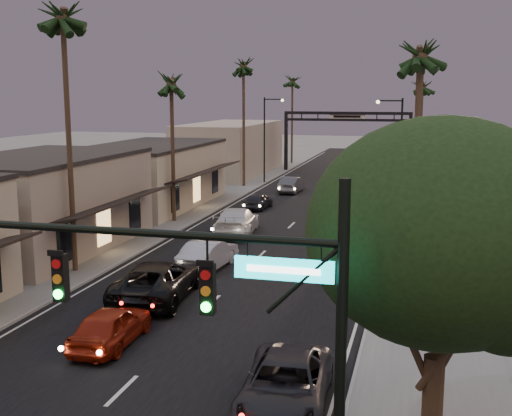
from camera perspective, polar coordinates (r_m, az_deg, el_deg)
The scene contains 30 objects.
ground at distance 49.03m, azimuth 3.86°, elevation -0.87°, with size 200.00×200.00×0.00m, color slate.
road at distance 53.87m, azimuth 4.86°, elevation 0.11°, with size 14.00×120.00×0.02m, color black.
sidewalk_left at distance 62.79m, azimuth -2.62°, elevation 1.60°, with size 5.00×92.00×0.12m, color slate.
sidewalk_right at distance 60.03m, azimuth 14.99°, elevation 0.88°, with size 5.00×92.00×0.12m, color slate.
storefront_mid at distance 40.41m, azimuth -18.48°, elevation 0.24°, with size 8.00×14.00×5.50m, color gray.
storefront_far at distance 54.39m, azimuth -9.29°, elevation 2.77°, with size 8.00×16.00×5.00m, color #BBB18F.
storefront_dist at distance 75.83m, azimuth -2.26°, elevation 5.29°, with size 8.00×20.00×6.00m, color gray.
building_right at distance 48.07m, azimuth 20.53°, elevation 1.31°, with size 8.00×18.00×5.00m, color gray.
traffic_signal at distance 12.49m, azimuth -1.25°, elevation -9.52°, with size 8.51×0.22×7.80m.
corner_tree at distance 15.14m, azimuth 16.39°, elevation -2.90°, with size 6.20×6.20×8.80m.
arch at distance 77.92m, azimuth 8.08°, elevation 7.20°, with size 15.20×0.40×7.27m.
streetlight_right at distance 52.50m, azimuth 12.44°, elevation 5.51°, with size 2.13×0.30×9.00m.
streetlight_left at distance 67.33m, azimuth 0.98°, elevation 6.69°, with size 2.13×0.30×9.00m.
palm_lb at distance 34.40m, azimuth -16.85°, elevation 16.51°, with size 3.20×3.20×15.20m.
palm_lc at distance 46.74m, azimuth -7.56°, elevation 11.43°, with size 3.20×3.20×12.20m.
palm_ld at distance 64.81m, azimuth -1.12°, elevation 12.83°, with size 3.20×3.20×14.20m.
palm_ra at distance 31.40m, azimuth 14.41°, elevation 13.72°, with size 3.20×3.20×13.20m.
palm_rb at distance 51.42m, azimuth 14.62°, elevation 13.24°, with size 3.20×3.20×14.20m.
palm_rc at distance 71.33m, azimuth 14.61°, elevation 10.69°, with size 3.20×3.20×12.20m.
palm_far at distance 87.07m, azimuth 3.26°, elevation 11.46°, with size 3.20×3.20×13.20m.
oncoming_red at distance 24.92m, azimuth -12.77°, elevation -10.19°, with size 1.78×4.42×1.50m, color maroon.
oncoming_pickup at distance 29.88m, azimuth -8.73°, elevation -6.34°, with size 2.97×6.44×1.79m, color black.
oncoming_silver at distance 34.66m, azimuth -4.28°, elevation -4.13°, with size 1.68×4.82×1.59m, color #A9A9AF.
oncoming_white at distance 43.17m, azimuth -1.73°, elevation -1.15°, with size 2.49×6.13×1.78m, color silver.
oncoming_dgrey at distance 52.59m, azimuth 0.18°, elevation 0.65°, with size 1.60×3.99×1.36m, color black.
oncoming_grey_far at distance 61.55m, azimuth 3.20°, elevation 2.09°, with size 1.63×4.67×1.54m, color #444548.
curbside_near at distance 19.74m, azimuth 2.62°, elevation -15.48°, with size 2.53×5.49×1.52m, color black.
curbside_black at distance 33.17m, azimuth 8.99°, elevation -5.10°, with size 1.87×4.61×1.34m, color black.
curbside_grey at distance 38.51m, azimuth 8.94°, elevation -2.78°, with size 1.89×4.70×1.60m, color #515056.
curbside_far at distance 60.37m, azimuth 10.07°, elevation 1.81°, with size 1.67×4.78×1.58m, color black.
Camera 1 is at (8.91, -7.32, 9.26)m, focal length 45.00 mm.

